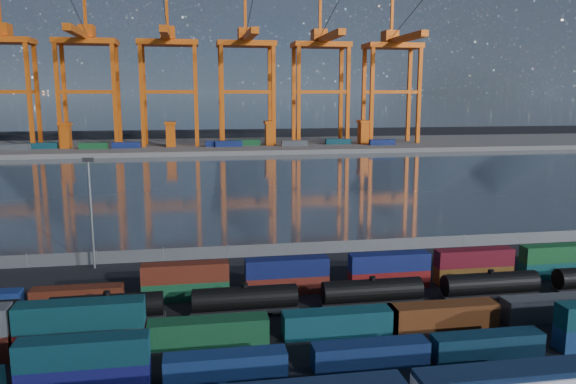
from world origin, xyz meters
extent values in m
plane|color=black|center=(0.00, 0.00, 0.00)|extent=(700.00, 700.00, 0.00)
plane|color=#333F4A|center=(0.00, 105.00, 0.01)|extent=(700.00, 700.00, 0.00)
cube|color=#514F4C|center=(0.00, 210.00, 1.00)|extent=(700.00, 70.00, 2.00)
cone|color=#1E2630|center=(-200.00, 1600.00, 260.00)|extent=(1100.00, 1100.00, 520.00)
cone|color=#1E2630|center=(200.00, 1600.00, 230.00)|extent=(1040.00, 1040.00, 460.00)
cone|color=#1E2630|center=(600.00, 1600.00, 190.00)|extent=(960.00, 960.00, 380.00)
cone|color=#1E2630|center=(950.00, 1600.00, 150.00)|extent=(840.00, 840.00, 300.00)
cube|color=#0E1C35|center=(13.39, -22.11, 5.03)|extent=(24.91, 2.69, 0.50)
cube|color=#101151|center=(-24.88, -10.18, 1.22)|extent=(11.24, 2.29, 2.44)
cube|color=#0B303C|center=(-24.88, -10.18, 3.65)|extent=(11.24, 2.29, 2.44)
cube|color=navy|center=(-12.54, -10.18, 1.22)|extent=(11.24, 2.29, 2.44)
cube|color=#0F224F|center=(1.23, -10.18, 1.22)|extent=(11.24, 2.29, 2.44)
cube|color=#0B283C|center=(13.25, -10.18, 1.22)|extent=(11.24, 2.29, 2.44)
cube|color=#5E0F0E|center=(-26.47, -2.62, 1.35)|extent=(12.45, 2.53, 2.70)
cube|color=#0B3339|center=(-26.47, -2.62, 4.04)|extent=(12.45, 2.53, 2.70)
cube|color=#124425|center=(-13.86, -2.62, 1.35)|extent=(12.45, 2.53, 2.70)
cube|color=#0D3C46|center=(0.19, -2.62, 1.35)|extent=(12.45, 2.53, 2.70)
cube|color=#5B2D12|center=(12.02, -2.62, 1.35)|extent=(12.45, 2.53, 2.70)
cube|color=#404345|center=(25.75, -2.62, 1.35)|extent=(12.45, 2.53, 2.70)
cube|color=#501E10|center=(-29.48, 10.84, 1.18)|extent=(10.90, 2.22, 2.36)
cube|color=#144B2A|center=(-16.35, 10.84, 1.18)|extent=(10.90, 2.22, 2.36)
cube|color=#5B1F12|center=(-16.35, 10.84, 3.54)|extent=(10.90, 2.22, 2.36)
cube|color=#5E1B12|center=(-3.36, 10.84, 1.18)|extent=(10.90, 2.22, 2.36)
cube|color=#0F174C|center=(-3.36, 10.84, 3.54)|extent=(10.90, 2.22, 2.36)
cube|color=maroon|center=(10.56, 10.84, 1.18)|extent=(10.90, 2.22, 2.36)
cube|color=navy|center=(10.56, 10.84, 3.54)|extent=(10.90, 2.22, 2.36)
cube|color=#5B3912|center=(22.74, 10.84, 1.18)|extent=(10.90, 2.22, 2.36)
cube|color=maroon|center=(22.74, 10.84, 3.54)|extent=(10.90, 2.22, 2.36)
cube|color=#0D4648|center=(35.54, 10.84, 1.18)|extent=(10.90, 2.22, 2.36)
cube|color=#175727|center=(35.54, 10.84, 3.54)|extent=(10.90, 2.22, 2.36)
cube|color=black|center=(-36.22, 4.24, 0.28)|extent=(2.36, 1.70, 0.57)
cylinder|color=black|center=(-24.96, 4.24, 2.17)|extent=(12.25, 2.73, 2.73)
cylinder|color=black|center=(-24.96, 4.24, 3.67)|extent=(0.75, 0.75, 0.47)
cube|color=black|center=(-24.96, 4.24, 0.66)|extent=(12.72, 1.88, 0.38)
cube|color=black|center=(-29.20, 4.24, 0.28)|extent=(2.36, 1.70, 0.57)
cube|color=black|center=(-20.72, 4.24, 0.28)|extent=(2.36, 1.70, 0.57)
cylinder|color=black|center=(-9.46, 4.24, 2.17)|extent=(12.25, 2.73, 2.73)
cylinder|color=black|center=(-9.46, 4.24, 3.67)|extent=(0.75, 0.75, 0.47)
cube|color=black|center=(-9.46, 4.24, 0.66)|extent=(12.72, 1.88, 0.38)
cube|color=black|center=(-13.70, 4.24, 0.28)|extent=(2.36, 1.70, 0.57)
cube|color=black|center=(-5.22, 4.24, 0.28)|extent=(2.36, 1.70, 0.57)
cylinder|color=black|center=(6.04, 4.24, 2.17)|extent=(12.25, 2.73, 2.73)
cylinder|color=black|center=(6.04, 4.24, 3.67)|extent=(0.75, 0.75, 0.47)
cube|color=black|center=(6.04, 4.24, 0.66)|extent=(12.72, 1.88, 0.38)
cube|color=black|center=(1.80, 4.24, 0.28)|extent=(2.36, 1.70, 0.57)
cube|color=black|center=(10.28, 4.24, 0.28)|extent=(2.36, 1.70, 0.57)
cylinder|color=black|center=(21.54, 4.24, 2.17)|extent=(12.25, 2.73, 2.73)
cylinder|color=black|center=(21.54, 4.24, 3.67)|extent=(0.75, 0.75, 0.47)
cube|color=black|center=(21.54, 4.24, 0.66)|extent=(12.72, 1.88, 0.38)
cube|color=black|center=(17.30, 4.24, 0.28)|extent=(2.36, 1.70, 0.57)
cube|color=black|center=(25.78, 4.24, 0.28)|extent=(2.36, 1.70, 0.57)
cube|color=black|center=(32.80, 4.24, 0.28)|extent=(2.36, 1.70, 0.57)
cube|color=#595B5E|center=(0.00, 28.00, 1.00)|extent=(160.00, 0.06, 2.00)
cylinder|color=slate|center=(-40.00, 28.00, 1.10)|extent=(0.12, 0.12, 2.20)
cylinder|color=slate|center=(-30.00, 28.00, 1.10)|extent=(0.12, 0.12, 2.20)
cylinder|color=slate|center=(-20.00, 28.00, 1.10)|extent=(0.12, 0.12, 2.20)
cylinder|color=slate|center=(-10.00, 28.00, 1.10)|extent=(0.12, 0.12, 2.20)
cylinder|color=slate|center=(0.00, 28.00, 1.10)|extent=(0.12, 0.12, 2.20)
cylinder|color=slate|center=(10.00, 28.00, 1.10)|extent=(0.12, 0.12, 2.20)
cylinder|color=slate|center=(20.00, 28.00, 1.10)|extent=(0.12, 0.12, 2.20)
cylinder|color=slate|center=(30.00, 28.00, 1.10)|extent=(0.12, 0.12, 2.20)
cylinder|color=slate|center=(40.00, 28.00, 1.10)|extent=(0.12, 0.12, 2.20)
cylinder|color=slate|center=(50.00, 28.00, 1.10)|extent=(0.12, 0.12, 2.20)
cylinder|color=slate|center=(-30.00, 26.00, 8.00)|extent=(0.36, 0.36, 16.00)
cube|color=black|center=(-30.00, 26.00, 16.30)|extent=(1.60, 0.40, 0.60)
cube|color=#C64E0E|center=(-83.30, 198.62, 23.93)|extent=(1.70, 1.70, 47.86)
cube|color=#C64E0E|center=(-83.30, 211.38, 23.93)|extent=(1.70, 1.70, 47.86)
cube|color=#C64E0E|center=(-95.00, 198.62, 26.32)|extent=(23.40, 1.49, 1.49)
cube|color=#C64E0E|center=(-95.00, 211.38, 26.32)|extent=(23.40, 1.49, 1.49)
cube|color=#C64E0E|center=(-95.00, 205.00, 47.86)|extent=(26.59, 14.89, 2.34)
cube|color=#C64E0E|center=(-95.00, 209.25, 52.64)|extent=(6.38, 8.51, 5.32)
cube|color=#C64E0E|center=(-71.70, 198.62, 23.93)|extent=(1.70, 1.70, 47.86)
cube|color=#C64E0E|center=(-71.70, 211.38, 23.93)|extent=(1.70, 1.70, 47.86)
cube|color=#C64E0E|center=(-48.30, 198.62, 23.93)|extent=(1.70, 1.70, 47.86)
cube|color=#C64E0E|center=(-48.30, 211.38, 23.93)|extent=(1.70, 1.70, 47.86)
cube|color=#C64E0E|center=(-60.00, 198.62, 26.32)|extent=(23.40, 1.49, 1.49)
cube|color=#C64E0E|center=(-60.00, 211.38, 26.32)|extent=(23.40, 1.49, 1.49)
cube|color=#C64E0E|center=(-60.00, 205.00, 47.86)|extent=(26.59, 14.89, 2.34)
cube|color=#C64E0E|center=(-60.00, 192.24, 49.98)|extent=(3.19, 51.05, 2.66)
cube|color=#C64E0E|center=(-60.00, 209.25, 52.64)|extent=(6.38, 8.51, 5.32)
cube|color=#C64E0E|center=(-60.00, 207.13, 60.62)|extent=(1.28, 1.28, 17.02)
cylinder|color=black|center=(-60.00, 189.69, 57.43)|extent=(0.26, 43.77, 14.44)
cube|color=#C64E0E|center=(-36.70, 198.62, 23.93)|extent=(1.70, 1.70, 47.86)
cube|color=#C64E0E|center=(-36.70, 211.38, 23.93)|extent=(1.70, 1.70, 47.86)
cube|color=#C64E0E|center=(-13.30, 198.62, 23.93)|extent=(1.70, 1.70, 47.86)
cube|color=#C64E0E|center=(-13.30, 211.38, 23.93)|extent=(1.70, 1.70, 47.86)
cube|color=#C64E0E|center=(-25.00, 198.62, 26.32)|extent=(23.40, 1.49, 1.49)
cube|color=#C64E0E|center=(-25.00, 211.38, 26.32)|extent=(23.40, 1.49, 1.49)
cube|color=#C64E0E|center=(-25.00, 205.00, 47.86)|extent=(26.59, 14.89, 2.34)
cube|color=#C64E0E|center=(-25.00, 192.24, 49.98)|extent=(3.19, 51.05, 2.66)
cube|color=#C64E0E|center=(-25.00, 209.25, 52.64)|extent=(6.38, 8.51, 5.32)
cube|color=#C64E0E|center=(-25.00, 207.13, 60.62)|extent=(1.28, 1.28, 17.02)
cylinder|color=black|center=(-25.00, 189.69, 57.43)|extent=(0.26, 43.77, 14.44)
cube|color=#C64E0E|center=(-1.70, 198.62, 23.93)|extent=(1.70, 1.70, 47.86)
cube|color=#C64E0E|center=(-1.70, 211.38, 23.93)|extent=(1.70, 1.70, 47.86)
cube|color=#C64E0E|center=(21.70, 198.62, 23.93)|extent=(1.70, 1.70, 47.86)
cube|color=#C64E0E|center=(21.70, 211.38, 23.93)|extent=(1.70, 1.70, 47.86)
cube|color=#C64E0E|center=(10.00, 198.62, 26.32)|extent=(23.40, 1.49, 1.49)
cube|color=#C64E0E|center=(10.00, 211.38, 26.32)|extent=(23.40, 1.49, 1.49)
cube|color=#C64E0E|center=(10.00, 205.00, 47.86)|extent=(26.59, 14.89, 2.34)
cube|color=#C64E0E|center=(10.00, 192.24, 49.98)|extent=(3.19, 51.05, 2.66)
cube|color=#C64E0E|center=(10.00, 209.25, 52.64)|extent=(6.38, 8.51, 5.32)
cube|color=#C64E0E|center=(10.00, 207.13, 60.62)|extent=(1.28, 1.28, 17.02)
cylinder|color=black|center=(10.00, 189.69, 57.43)|extent=(0.26, 43.77, 14.44)
cube|color=#C64E0E|center=(33.30, 198.62, 23.93)|extent=(1.70, 1.70, 47.86)
cube|color=#C64E0E|center=(33.30, 211.38, 23.93)|extent=(1.70, 1.70, 47.86)
cube|color=#C64E0E|center=(56.70, 198.62, 23.93)|extent=(1.70, 1.70, 47.86)
cube|color=#C64E0E|center=(56.70, 211.38, 23.93)|extent=(1.70, 1.70, 47.86)
cube|color=#C64E0E|center=(45.00, 198.62, 26.32)|extent=(23.40, 1.49, 1.49)
cube|color=#C64E0E|center=(45.00, 211.38, 26.32)|extent=(23.40, 1.49, 1.49)
cube|color=#C64E0E|center=(45.00, 205.00, 47.86)|extent=(26.59, 14.89, 2.34)
cube|color=#C64E0E|center=(45.00, 192.24, 49.98)|extent=(3.19, 51.05, 2.66)
cube|color=#C64E0E|center=(45.00, 209.25, 52.64)|extent=(6.38, 8.51, 5.32)
cube|color=#C64E0E|center=(45.00, 207.13, 60.62)|extent=(1.28, 1.28, 17.02)
cylinder|color=black|center=(45.00, 189.69, 57.43)|extent=(0.26, 43.77, 14.44)
cube|color=#C64E0E|center=(68.30, 198.62, 23.93)|extent=(1.70, 1.70, 47.86)
cube|color=#C64E0E|center=(68.30, 211.38, 23.93)|extent=(1.70, 1.70, 47.86)
cube|color=#C64E0E|center=(91.70, 198.62, 23.93)|extent=(1.70, 1.70, 47.86)
cube|color=#C64E0E|center=(91.70, 211.38, 23.93)|extent=(1.70, 1.70, 47.86)
cube|color=#C64E0E|center=(80.00, 198.62, 26.32)|extent=(23.40, 1.49, 1.49)
cube|color=#C64E0E|center=(80.00, 211.38, 26.32)|extent=(23.40, 1.49, 1.49)
cube|color=#C64E0E|center=(80.00, 205.00, 47.86)|extent=(26.59, 14.89, 2.34)
cube|color=#C64E0E|center=(80.00, 192.24, 49.98)|extent=(3.19, 51.05, 2.66)
cube|color=#C64E0E|center=(80.00, 209.25, 52.64)|extent=(6.38, 8.51, 5.32)
cube|color=#C64E0E|center=(80.00, 207.13, 60.62)|extent=(1.28, 1.28, 17.02)
cylinder|color=black|center=(80.00, 189.69, 57.43)|extent=(0.26, 43.77, 14.44)
cube|color=navy|center=(0.66, 194.68, 3.30)|extent=(12.00, 2.44, 2.60)
cube|color=navy|center=(71.34, 190.93, 3.30)|extent=(12.00, 2.44, 2.60)
cube|color=navy|center=(-3.64, 196.08, 3.30)|extent=(12.00, 2.44, 2.60)
cube|color=#0C3842|center=(-79.29, 198.48, 3.30)|extent=(12.00, 2.44, 2.60)
cube|color=#3F4244|center=(-89.24, 193.73, 3.30)|extent=(12.00, 2.44, 2.60)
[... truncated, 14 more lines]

